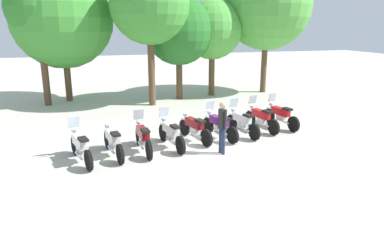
{
  "coord_description": "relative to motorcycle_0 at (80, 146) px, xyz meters",
  "views": [
    {
      "loc": [
        -3.56,
        -11.63,
        4.19
      ],
      "look_at": [
        0.0,
        0.5,
        0.9
      ],
      "focal_mm": 32.14,
      "sensor_mm": 36.0,
      "label": 1
    }
  ],
  "objects": [
    {
      "name": "motorcycle_2",
      "position": [
        2.03,
        0.37,
        0.0
      ],
      "size": [
        0.62,
        2.19,
        1.37
      ],
      "rotation": [
        0.0,
        0.0,
        1.65
      ],
      "color": "black",
      "rests_on": "ground_plane"
    },
    {
      "name": "tree_5",
      "position": [
        11.15,
        9.11,
        4.86
      ],
      "size": [
        5.41,
        5.41,
        8.09
      ],
      "color": "brown",
      "rests_on": "ground_plane"
    },
    {
      "name": "motorcycle_1",
      "position": [
        1.02,
        0.25,
        -0.01
      ],
      "size": [
        0.68,
        2.17,
        0.99
      ],
      "rotation": [
        0.0,
        0.0,
        1.77
      ],
      "color": "black",
      "rests_on": "ground_plane"
    },
    {
      "name": "motorcycle_3",
      "position": [
        3.04,
        0.54,
        0.0
      ],
      "size": [
        0.66,
        2.17,
        1.37
      ],
      "rotation": [
        0.0,
        0.0,
        1.75
      ],
      "color": "black",
      "rests_on": "ground_plane"
    },
    {
      "name": "tree_3",
      "position": [
        5.42,
        8.61,
        3.38
      ],
      "size": [
        3.86,
        3.86,
        5.84
      ],
      "color": "brown",
      "rests_on": "ground_plane"
    },
    {
      "name": "tree_1",
      "position": [
        -0.81,
        9.82,
        4.08
      ],
      "size": [
        5.48,
        5.48,
        7.34
      ],
      "color": "brown",
      "rests_on": "ground_plane"
    },
    {
      "name": "motorcycle_0",
      "position": [
        0.0,
        0.0,
        0.0
      ],
      "size": [
        0.83,
        2.13,
        1.37
      ],
      "rotation": [
        0.0,
        0.0,
        1.86
      ],
      "color": "black",
      "rests_on": "ground_plane"
    },
    {
      "name": "motorcycle_4",
      "position": [
        4.05,
        0.99,
        -0.01
      ],
      "size": [
        0.8,
        2.14,
        0.99
      ],
      "rotation": [
        0.0,
        0.0,
        1.84
      ],
      "color": "black",
      "rests_on": "ground_plane"
    },
    {
      "name": "motorcycle_8",
      "position": [
        8.1,
        1.71,
        0.0
      ],
      "size": [
        0.64,
        2.18,
        1.37
      ],
      "rotation": [
        0.0,
        0.0,
        1.74
      ],
      "color": "black",
      "rests_on": "ground_plane"
    },
    {
      "name": "tree_4",
      "position": [
        7.58,
        9.06,
        3.43
      ],
      "size": [
        3.54,
        3.54,
        5.74
      ],
      "color": "brown",
      "rests_on": "ground_plane"
    },
    {
      "name": "person_0",
      "position": [
        4.54,
        -0.59,
        0.56
      ],
      "size": [
        0.29,
        0.41,
        1.81
      ],
      "rotation": [
        0.0,
        0.0,
        3.42
      ],
      "color": "#232D4C",
      "rests_on": "ground_plane"
    },
    {
      "name": "tree_2",
      "position": [
        3.58,
        7.38,
        4.7
      ],
      "size": [
        4.08,
        4.08,
        7.29
      ],
      "color": "brown",
      "rests_on": "ground_plane"
    },
    {
      "name": "ground_plane",
      "position": [
        4.06,
        0.84,
        -0.52
      ],
      "size": [
        80.0,
        80.0,
        0.0
      ],
      "primitive_type": "plane",
      "color": "#BCB7A8"
    },
    {
      "name": "motorcycle_5",
      "position": [
        5.06,
        1.04,
        0.0
      ],
      "size": [
        0.81,
        2.13,
        1.37
      ],
      "rotation": [
        0.0,
        0.0,
        1.85
      ],
      "color": "black",
      "rests_on": "ground_plane"
    },
    {
      "name": "tree_0",
      "position": [
        -1.88,
        8.95,
        4.54
      ],
      "size": [
        3.28,
        3.28,
        6.74
      ],
      "color": "brown",
      "rests_on": "ground_plane"
    },
    {
      "name": "motorcycle_7",
      "position": [
        7.08,
        1.54,
        0.0
      ],
      "size": [
        0.66,
        2.17,
        1.37
      ],
      "rotation": [
        0.0,
        0.0,
        1.75
      ],
      "color": "black",
      "rests_on": "ground_plane"
    },
    {
      "name": "motorcycle_6",
      "position": [
        6.07,
        1.18,
        0.0
      ],
      "size": [
        0.66,
        2.17,
        1.37
      ],
      "rotation": [
        0.0,
        0.0,
        1.75
      ],
      "color": "black",
      "rests_on": "ground_plane"
    }
  ]
}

